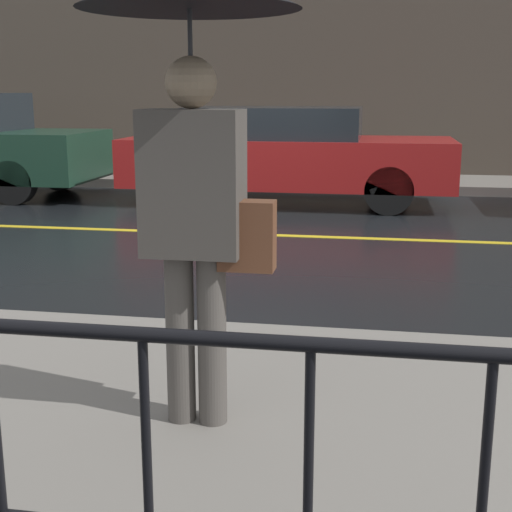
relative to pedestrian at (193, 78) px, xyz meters
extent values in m
plane|color=black|center=(-0.91, 5.04, -1.67)|extent=(80.00, 80.00, 0.00)
cube|color=slate|center=(-0.91, -0.14, -1.60)|extent=(28.00, 3.11, 0.15)
cube|color=slate|center=(-0.91, 9.54, -1.60)|extent=(28.00, 1.74, 0.15)
cube|color=gold|center=(-0.91, 5.04, -1.67)|extent=(25.20, 0.12, 0.01)
cube|color=#4C4238|center=(-0.91, 10.56, 1.48)|extent=(28.00, 0.30, 6.29)
cylinder|color=black|center=(-0.14, -1.44, -1.06)|extent=(0.02, 0.02, 0.93)
cylinder|color=#4C4742|center=(-0.08, 0.00, -1.13)|extent=(0.13, 0.13, 0.78)
cylinder|color=#4C4742|center=(0.07, 0.00, -1.13)|extent=(0.13, 0.13, 0.78)
cube|color=#47423D|center=(-0.01, 0.00, -0.43)|extent=(0.42, 0.25, 0.62)
sphere|color=#957D62|center=(-0.01, 0.00, -0.02)|extent=(0.21, 0.21, 0.21)
cylinder|color=#262628|center=(-0.01, 0.00, -0.08)|extent=(0.02, 0.02, 0.70)
cube|color=brown|center=(0.23, 0.00, -0.65)|extent=(0.24, 0.12, 0.30)
cylinder|color=black|center=(-4.49, 8.25, -1.35)|extent=(0.65, 0.22, 0.65)
cylinder|color=black|center=(-4.49, 6.68, -1.35)|extent=(0.65, 0.22, 0.65)
cube|color=maroon|center=(-0.56, 7.46, -1.05)|extent=(4.72, 1.72, 0.68)
cube|color=#1E2328|center=(-0.75, 7.46, -0.49)|extent=(2.46, 1.58, 0.44)
cylinder|color=black|center=(0.90, 8.21, -1.34)|extent=(0.65, 0.22, 0.65)
cylinder|color=black|center=(0.90, 6.71, -1.34)|extent=(0.65, 0.22, 0.65)
cylinder|color=black|center=(-2.02, 8.21, -1.34)|extent=(0.65, 0.22, 0.65)
cylinder|color=black|center=(-2.02, 6.71, -1.34)|extent=(0.65, 0.22, 0.65)
camera|label=1|loc=(0.77, -2.92, -0.05)|focal=50.00mm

